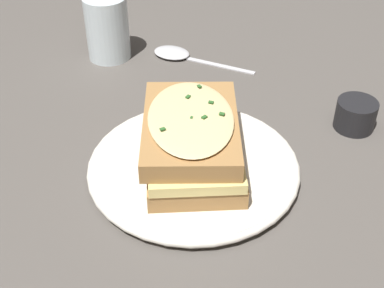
# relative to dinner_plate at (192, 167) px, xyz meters

# --- Properties ---
(ground_plane) EXTENTS (2.40, 2.40, 0.00)m
(ground_plane) POSITION_rel_dinner_plate_xyz_m (-0.03, 0.01, -0.01)
(ground_plane) COLOR #514C47
(dinner_plate) EXTENTS (0.24, 0.24, 0.01)m
(dinner_plate) POSITION_rel_dinner_plate_xyz_m (0.00, 0.00, 0.00)
(dinner_plate) COLOR silver
(dinner_plate) RESTS_ON ground_plane
(sandwich) EXTENTS (0.17, 0.12, 0.07)m
(sandwich) POSITION_rel_dinner_plate_xyz_m (-0.00, -0.00, 0.04)
(sandwich) COLOR #A37542
(sandwich) RESTS_ON dinner_plate
(water_glass) EXTENTS (0.07, 0.07, 0.10)m
(water_glass) POSITION_rel_dinner_plate_xyz_m (-0.27, -0.14, 0.04)
(water_glass) COLOR silver
(water_glass) RESTS_ON ground_plane
(spoon) EXTENTS (0.09, 0.16, 0.01)m
(spoon) POSITION_rel_dinner_plate_xyz_m (-0.27, -0.03, -0.00)
(spoon) COLOR silver
(spoon) RESTS_ON ground_plane
(condiment_pot) EXTENTS (0.05, 0.05, 0.04)m
(condiment_pot) POSITION_rel_dinner_plate_xyz_m (-0.10, 0.20, 0.01)
(condiment_pot) COLOR black
(condiment_pot) RESTS_ON ground_plane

